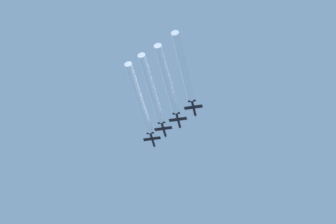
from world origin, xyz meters
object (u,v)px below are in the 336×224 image
at_px(jet_second_echelon, 164,130).
at_px(jet_fourth_echelon, 194,108).
at_px(jet_lead, 152,140).
at_px(jet_third_echelon, 178,120).

bearing_deg(jet_second_echelon, jet_fourth_echelon, -38.31).
relative_size(jet_lead, jet_third_echelon, 1.00).
height_order(jet_third_echelon, jet_fourth_echelon, jet_third_echelon).
distance_m(jet_second_echelon, jet_third_echelon, 10.80).
distance_m(jet_third_echelon, jet_fourth_echelon, 11.77).
bearing_deg(jet_fourth_echelon, jet_second_echelon, 141.69).
relative_size(jet_third_echelon, jet_fourth_echelon, 1.00).
relative_size(jet_second_echelon, jet_fourth_echelon, 1.00).
height_order(jet_lead, jet_third_echelon, jet_lead).
bearing_deg(jet_lead, jet_fourth_echelon, -41.42).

